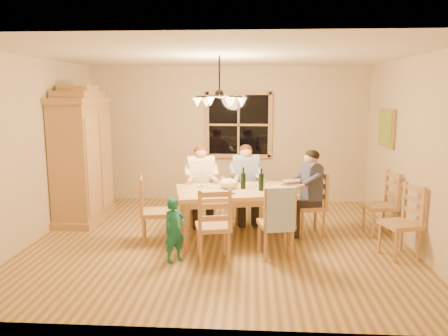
# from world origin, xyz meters

# --- Properties ---
(floor) EXTENTS (5.50, 5.50, 0.00)m
(floor) POSITION_xyz_m (0.00, 0.00, 0.00)
(floor) COLOR brown
(floor) RESTS_ON ground
(ceiling) EXTENTS (5.50, 5.00, 0.02)m
(ceiling) POSITION_xyz_m (0.00, 0.00, 2.70)
(ceiling) COLOR white
(ceiling) RESTS_ON wall_back
(wall_back) EXTENTS (5.50, 0.02, 2.70)m
(wall_back) POSITION_xyz_m (0.00, 2.50, 1.35)
(wall_back) COLOR tan
(wall_back) RESTS_ON floor
(wall_left) EXTENTS (0.02, 5.00, 2.70)m
(wall_left) POSITION_xyz_m (-2.75, 0.00, 1.35)
(wall_left) COLOR tan
(wall_left) RESTS_ON floor
(wall_right) EXTENTS (0.02, 5.00, 2.70)m
(wall_right) POSITION_xyz_m (2.75, 0.00, 1.35)
(wall_right) COLOR tan
(wall_right) RESTS_ON floor
(window) EXTENTS (1.30, 0.06, 1.30)m
(window) POSITION_xyz_m (0.20, 2.47, 1.55)
(window) COLOR black
(window) RESTS_ON wall_back
(painting) EXTENTS (0.06, 0.78, 0.64)m
(painting) POSITION_xyz_m (2.71, 1.20, 1.60)
(painting) COLOR #A37446
(painting) RESTS_ON wall_right
(chandelier) EXTENTS (0.77, 0.68, 0.71)m
(chandelier) POSITION_xyz_m (-0.00, 0.00, 2.08)
(chandelier) COLOR black
(chandelier) RESTS_ON ceiling
(armoire) EXTENTS (0.66, 1.40, 2.30)m
(armoire) POSITION_xyz_m (-2.42, 0.95, 1.06)
(armoire) COLOR #A37446
(armoire) RESTS_ON floor
(dining_table) EXTENTS (1.87, 1.37, 0.76)m
(dining_table) POSITION_xyz_m (0.22, 0.09, 0.66)
(dining_table) COLOR tan
(dining_table) RESTS_ON floor
(chair_far_left) EXTENTS (0.52, 0.50, 0.99)m
(chair_far_left) POSITION_xyz_m (-0.37, 0.78, 0.30)
(chair_far_left) COLOR tan
(chair_far_left) RESTS_ON floor
(chair_far_right) EXTENTS (0.52, 0.50, 0.99)m
(chair_far_right) POSITION_xyz_m (0.37, 0.94, 0.30)
(chair_far_right) COLOR tan
(chair_far_right) RESTS_ON floor
(chair_near_left) EXTENTS (0.52, 0.50, 0.99)m
(chair_near_left) POSITION_xyz_m (-0.03, -0.78, 0.30)
(chair_near_left) COLOR tan
(chair_near_left) RESTS_ON floor
(chair_near_right) EXTENTS (0.52, 0.50, 0.99)m
(chair_near_right) POSITION_xyz_m (0.80, -0.60, 0.30)
(chair_near_right) COLOR tan
(chair_near_right) RESTS_ON floor
(chair_end_left) EXTENTS (0.50, 0.52, 0.99)m
(chair_end_left) POSITION_xyz_m (-0.93, -0.16, 0.30)
(chair_end_left) COLOR tan
(chair_end_left) RESTS_ON floor
(chair_end_right) EXTENTS (0.50, 0.52, 0.99)m
(chair_end_right) POSITION_xyz_m (1.37, 0.34, 0.30)
(chair_end_right) COLOR tan
(chair_end_right) RESTS_ON floor
(adult_woman) EXTENTS (0.46, 0.49, 0.87)m
(adult_woman) POSITION_xyz_m (-0.37, 0.78, 0.84)
(adult_woman) COLOR beige
(adult_woman) RESTS_ON floor
(adult_plaid_man) EXTENTS (0.46, 0.49, 0.87)m
(adult_plaid_man) POSITION_xyz_m (0.37, 0.94, 0.84)
(adult_plaid_man) COLOR #315887
(adult_plaid_man) RESTS_ON floor
(adult_slate_man) EXTENTS (0.49, 0.46, 0.87)m
(adult_slate_man) POSITION_xyz_m (1.37, 0.34, 0.84)
(adult_slate_man) COLOR #39405C
(adult_slate_man) RESTS_ON floor
(towel) EXTENTS (0.39, 0.18, 0.58)m
(towel) POSITION_xyz_m (0.84, -0.79, 0.70)
(towel) COLOR #A2BBDB
(towel) RESTS_ON chair_near_right
(wine_bottle_a) EXTENTS (0.08, 0.08, 0.33)m
(wine_bottle_a) POSITION_xyz_m (0.34, 0.14, 0.93)
(wine_bottle_a) COLOR black
(wine_bottle_a) RESTS_ON dining_table
(wine_bottle_b) EXTENTS (0.08, 0.08, 0.33)m
(wine_bottle_b) POSITION_xyz_m (0.61, 0.05, 0.93)
(wine_bottle_b) COLOR black
(wine_bottle_b) RESTS_ON dining_table
(plate_woman) EXTENTS (0.26, 0.26, 0.02)m
(plate_woman) POSITION_xyz_m (-0.23, 0.24, 0.77)
(plate_woman) COLOR white
(plate_woman) RESTS_ON dining_table
(plate_plaid) EXTENTS (0.26, 0.26, 0.02)m
(plate_plaid) POSITION_xyz_m (0.43, 0.42, 0.77)
(plate_plaid) COLOR white
(plate_plaid) RESTS_ON dining_table
(plate_slate) EXTENTS (0.26, 0.26, 0.02)m
(plate_slate) POSITION_xyz_m (0.78, 0.19, 0.77)
(plate_slate) COLOR white
(plate_slate) RESTS_ON dining_table
(wine_glass_a) EXTENTS (0.06, 0.06, 0.14)m
(wine_glass_a) POSITION_xyz_m (0.03, 0.33, 0.83)
(wine_glass_a) COLOR silver
(wine_glass_a) RESTS_ON dining_table
(wine_glass_b) EXTENTS (0.06, 0.06, 0.14)m
(wine_glass_b) POSITION_xyz_m (0.64, 0.34, 0.83)
(wine_glass_b) COLOR silver
(wine_glass_b) RESTS_ON dining_table
(cap) EXTENTS (0.20, 0.20, 0.11)m
(cap) POSITION_xyz_m (0.83, -0.05, 0.82)
(cap) COLOR #D5B78E
(cap) RESTS_ON dining_table
(napkin) EXTENTS (0.21, 0.17, 0.03)m
(napkin) POSITION_xyz_m (0.14, -0.17, 0.78)
(napkin) COLOR slate
(napkin) RESTS_ON dining_table
(cloth_bundle) EXTENTS (0.28, 0.22, 0.15)m
(cloth_bundle) POSITION_xyz_m (0.12, 0.15, 0.84)
(cloth_bundle) COLOR beige
(cloth_bundle) RESTS_ON dining_table
(child) EXTENTS (0.36, 0.36, 0.85)m
(child) POSITION_xyz_m (-0.52, -0.87, 0.43)
(child) COLOR #176B5D
(child) RESTS_ON floor
(chair_spare_front) EXTENTS (0.53, 0.55, 0.99)m
(chair_spare_front) POSITION_xyz_m (2.45, -0.52, 0.30)
(chair_spare_front) COLOR tan
(chair_spare_front) RESTS_ON floor
(chair_spare_back) EXTENTS (0.49, 0.50, 0.99)m
(chair_spare_back) POSITION_xyz_m (2.45, 0.42, 0.30)
(chair_spare_back) COLOR tan
(chair_spare_back) RESTS_ON floor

